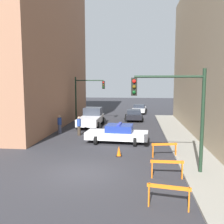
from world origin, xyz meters
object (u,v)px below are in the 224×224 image
(barrier_front, at_px, (169,193))
(barrier_back, at_px, (164,148))
(traffic_light_far, at_px, (85,93))
(parked_car_mid, at_px, (139,109))
(parked_car_near, at_px, (134,115))
(traffic_cone, at_px, (119,151))
(pedestrian_crossing, at_px, (79,126))
(pedestrian_corner, at_px, (60,124))
(traffic_light_near, at_px, (179,105))
(police_car, at_px, (118,133))
(barrier_mid, at_px, (167,166))
(white_truck, at_px, (91,118))

(barrier_front, xyz_separation_m, barrier_back, (0.48, 6.39, 0.00))
(traffic_light_far, relative_size, parked_car_mid, 1.17)
(parked_car_near, xyz_separation_m, barrier_front, (1.68, -21.20, -0.06))
(barrier_front, relative_size, traffic_cone, 2.42)
(pedestrian_crossing, bearing_deg, barrier_front, 111.76)
(pedestrian_corner, distance_m, traffic_cone, 8.69)
(parked_car_near, bearing_deg, pedestrian_corner, -129.01)
(traffic_light_near, relative_size, barrier_front, 3.28)
(parked_car_mid, bearing_deg, pedestrian_crossing, -103.88)
(pedestrian_corner, bearing_deg, barrier_front, 114.82)
(police_car, xyz_separation_m, parked_car_near, (1.04, 11.42, -0.05))
(traffic_light_near, height_order, parked_car_mid, traffic_light_near)
(traffic_light_near, relative_size, traffic_cone, 7.93)
(traffic_light_near, xyz_separation_m, parked_car_mid, (-1.87, 24.31, -2.86))
(barrier_front, bearing_deg, parked_car_near, 94.52)
(police_car, height_order, parked_car_mid, police_car)
(pedestrian_corner, height_order, barrier_back, pedestrian_corner)
(parked_car_mid, bearing_deg, barrier_front, -83.52)
(pedestrian_corner, relative_size, barrier_back, 1.05)
(pedestrian_corner, bearing_deg, parked_car_mid, -123.24)
(traffic_light_far, distance_m, police_car, 10.51)
(parked_car_near, bearing_deg, barrier_front, -87.03)
(police_car, bearing_deg, traffic_cone, -169.94)
(traffic_light_far, relative_size, barrier_front, 3.28)
(pedestrian_crossing, xyz_separation_m, pedestrian_corner, (-1.93, 0.59, 0.00))
(pedestrian_crossing, height_order, traffic_cone, pedestrian_crossing)
(barrier_mid, bearing_deg, police_car, 113.62)
(white_truck, xyz_separation_m, pedestrian_corner, (-2.18, -3.93, -0.04))
(traffic_cone, bearing_deg, pedestrian_crossing, 124.33)
(police_car, bearing_deg, barrier_front, -160.67)
(white_truck, bearing_deg, parked_car_near, 46.73)
(pedestrian_corner, bearing_deg, traffic_light_far, -107.54)
(traffic_light_far, bearing_deg, parked_car_near, 22.57)
(barrier_back, bearing_deg, traffic_light_far, 121.43)
(barrier_front, bearing_deg, barrier_mid, 84.86)
(parked_car_mid, bearing_deg, parked_car_near, -91.12)
(barrier_front, xyz_separation_m, barrier_mid, (0.27, 2.96, 0.00))
(traffic_light_far, bearing_deg, white_truck, -63.73)
(police_car, xyz_separation_m, barrier_mid, (2.98, -6.82, -0.11))
(traffic_light_near, bearing_deg, barrier_back, 97.99)
(barrier_back, bearing_deg, traffic_light_near, -82.01)
(pedestrian_corner, bearing_deg, police_car, 144.14)
(traffic_light_near, height_order, pedestrian_crossing, traffic_light_near)
(white_truck, height_order, barrier_back, white_truck)
(pedestrian_corner, bearing_deg, traffic_cone, 124.56)
(barrier_front, bearing_deg, parked_car_mid, 92.08)
(traffic_light_far, height_order, parked_car_near, traffic_light_far)
(traffic_light_far, xyz_separation_m, traffic_cone, (4.84, -12.62, -3.08))
(parked_car_mid, height_order, barrier_back, parked_car_mid)
(barrier_back, relative_size, traffic_cone, 2.41)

